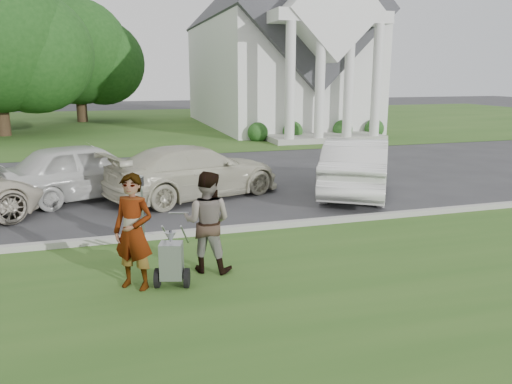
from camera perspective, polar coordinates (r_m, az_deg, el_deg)
name	(u,v)px	position (r m, az deg, el deg)	size (l,w,h in m)	color
ground	(222,242)	(10.74, -3.89, -5.67)	(120.00, 120.00, 0.00)	#333335
grass_strip	(264,301)	(8.05, 0.92, -12.32)	(80.00, 7.00, 0.01)	#2E541D
church_lawn	(140,124)	(37.15, -13.15, 7.57)	(80.00, 30.00, 0.01)	#2E541D
curb	(217,231)	(11.23, -4.51, -4.43)	(80.00, 0.18, 0.15)	#9E9E93
church	(276,37)	(34.97, 2.32, 17.31)	(9.19, 19.00, 24.10)	white
tree_back	(77,57)	(39.98, -19.73, 14.32)	(9.61, 7.60, 8.89)	#332316
striping_cart	(172,262)	(8.48, -9.61, -7.86)	(0.76, 1.21, 1.05)	black
person_left	(133,233)	(8.40, -13.83, -4.55)	(0.71, 0.46, 1.93)	#999999
person_right	(207,223)	(8.94, -5.59, -3.49)	(0.89, 0.69, 1.83)	#999999
parking_meter_near	(142,202)	(10.46, -12.89, -1.14)	(0.11, 0.10, 1.49)	#999CA1
car_b	(86,170)	(15.08, -18.83, 2.36)	(1.92, 4.77, 1.63)	silver
car_c	(195,171)	(14.52, -7.02, 2.34)	(2.11, 5.20, 1.51)	beige
car_d	(356,166)	(15.18, 11.40, 2.95)	(1.76, 5.04, 1.66)	silver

